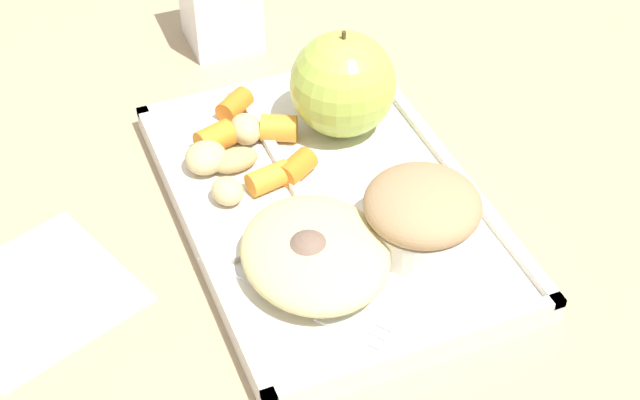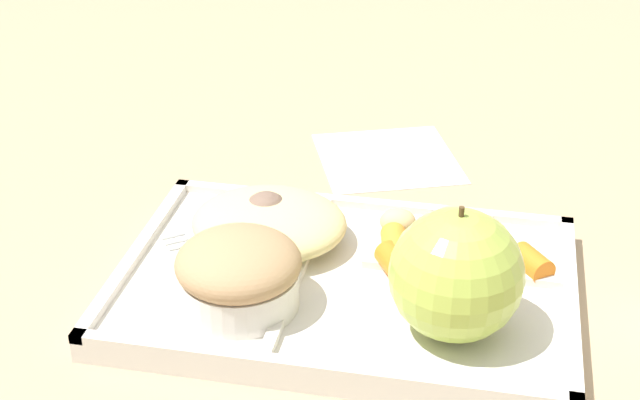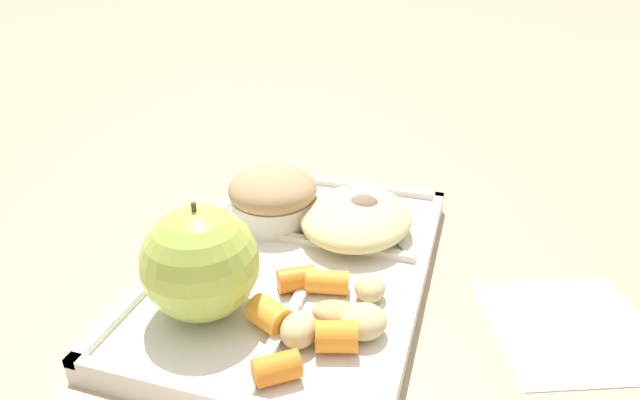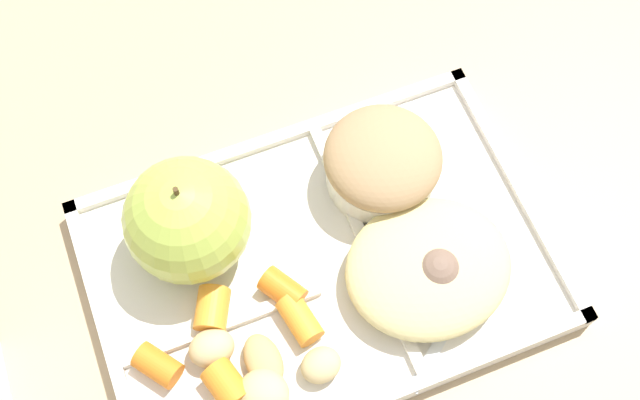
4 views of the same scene
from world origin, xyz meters
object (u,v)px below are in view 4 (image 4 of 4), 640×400
Objects in this scene: green_apple at (187,220)px; plastic_fork at (471,284)px; lunch_tray at (321,265)px; bran_muffin at (382,163)px.

plastic_fork is (0.18, -0.10, -0.04)m from green_apple.
lunch_tray is at bearing 149.39° from plastic_fork.
green_apple reaches higher than bran_muffin.
lunch_tray is 3.47× the size of green_apple.
lunch_tray reaches higher than plastic_fork.
lunch_tray is 0.11m from plastic_fork.
green_apple is 0.15m from bran_muffin.
bran_muffin is at bearing 35.28° from lunch_tray.
lunch_tray is 3.79× the size of bran_muffin.
plastic_fork is at bearing -74.86° from bran_muffin.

